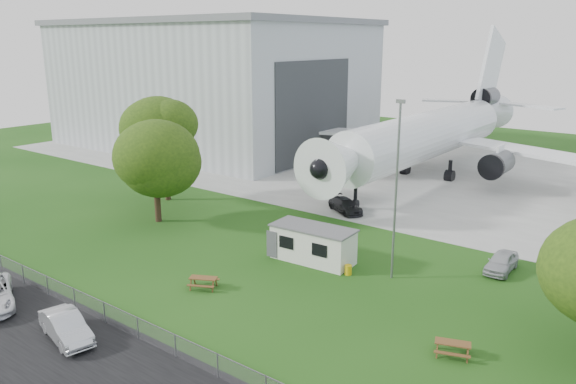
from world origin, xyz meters
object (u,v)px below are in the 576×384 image
Objects in this scene: site_cabin at (313,244)px; picnic_east at (452,355)px; car_centre_sedan at (66,327)px; airliner at (432,132)px; picnic_west at (204,288)px; hangar at (212,82)px.

site_cabin reaches higher than picnic_east.
picnic_east is 20.57m from car_centre_sedan.
airliner reaches higher than car_centre_sedan.
picnic_west is 1.00× the size of picnic_east.
hangar is 54.51m from picnic_west.
airliner is 30.94m from site_cabin.
picnic_west is at bearing 167.51° from picnic_east.
hangar is 23.89× the size of picnic_east.
picnic_east is at bearing -44.73° from car_centre_sedan.
picnic_east is at bearing -25.43° from site_cabin.
picnic_west is (1.16, -38.64, -5.27)m from airliner.
picnic_west is at bearing -88.27° from airliner.
airliner is at bearing 97.80° from site_cabin.
hangar is at bearing 179.78° from airliner.
airliner reaches higher than picnic_west.
car_centre_sedan is (-0.05, -47.75, -4.53)m from airliner.
hangar is 9.54× the size of car_centre_sedan.
car_centre_sedan is at bearing -53.12° from hangar.
car_centre_sedan is (-17.28, -11.13, 0.74)m from picnic_east.
hangar is at bearing 106.26° from picnic_west.
car_centre_sedan is at bearing -166.88° from picnic_east.
hangar reaches higher than picnic_west.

